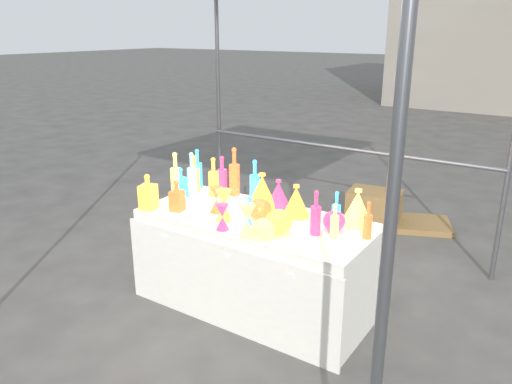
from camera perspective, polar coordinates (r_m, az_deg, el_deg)
The scene contains 33 objects.
ground at distance 4.11m, azimuth 0.00°, elevation -12.69°, with size 80.00×80.00×0.00m, color slate.
display_table at distance 3.92m, azimuth -0.08°, elevation -8.05°, with size 1.84×0.83×0.75m.
cardboard_box_closed at distance 5.70m, azimuth 13.31°, elevation -1.85°, with size 0.56×0.41×0.41m, color #997545.
cardboard_box_flat at distance 5.85m, azimuth 17.67°, elevation -3.50°, with size 0.76×0.54×0.07m, color #997545.
bottle_0 at distance 4.22m, azimuth -4.87°, elevation 1.74°, with size 0.09×0.09×0.34m, color red, non-canonical shape.
bottle_1 at distance 4.47m, azimuth -6.70°, elevation 2.71°, with size 0.08×0.08×0.35m, color green, non-canonical shape.
bottle_2 at distance 4.23m, azimuth -2.49°, elevation 2.38°, with size 0.09×0.09×0.41m, color orange, non-canonical shape.
bottle_3 at distance 4.32m, azimuth -3.88°, elevation 2.05°, with size 0.08×0.08×0.32m, color #1C3EA5, non-canonical shape.
bottle_4 at distance 4.26m, azimuth -9.16°, elevation 2.03°, with size 0.09×0.09×0.38m, color #156983, non-canonical shape.
bottle_5 at distance 4.23m, azimuth -7.33°, elevation 2.02°, with size 0.08×0.08×0.38m, color #BD2568, non-canonical shape.
bottle_6 at distance 4.34m, azimuth -7.04°, elevation 2.08°, with size 0.08×0.08×0.33m, color red, non-canonical shape.
bottle_7 at distance 4.07m, azimuth -0.14°, elevation 1.30°, with size 0.08×0.08×0.35m, color green, non-canonical shape.
decanter_0 at distance 4.00m, azimuth -12.25°, elevation 0.06°, with size 0.12×0.12×0.28m, color red, non-canonical shape.
decanter_1 at distance 3.93m, azimuth -9.03°, elevation -0.37°, with size 0.10×0.10×0.25m, color orange, non-canonical shape.
decanter_2 at distance 4.26m, azimuth -8.63°, elevation 1.17°, with size 0.10×0.10×0.25m, color green, non-canonical shape.
hourglass_0 at distance 3.86m, azimuth -4.56°, elevation -0.87°, with size 0.10×0.10×0.20m, color orange, non-canonical shape.
hourglass_1 at distance 3.53m, azimuth -3.87°, elevation -2.88°, with size 0.09×0.09×0.19m, color #1C3EA5, non-canonical shape.
hourglass_2 at distance 3.40m, azimuth -1.00°, elevation -3.31°, with size 0.11×0.11×0.22m, color #156983, non-canonical shape.
hourglass_3 at distance 3.59m, azimuth -1.51°, elevation -2.41°, with size 0.10×0.10×0.19m, color #BD2568, non-canonical shape.
hourglass_4 at distance 3.69m, azimuth -3.70°, elevation -1.51°, with size 0.12×0.12×0.24m, color red, non-canonical shape.
hourglass_5 at distance 3.61m, azimuth -1.06°, elevation -2.28°, with size 0.09×0.09×0.19m, color green, non-canonical shape.
globe_0 at distance 3.47m, azimuth 2.62°, elevation -3.56°, with size 0.19×0.19×0.15m, color red, non-canonical shape.
globe_1 at distance 3.39m, azimuth 0.82°, elevation -4.32°, with size 0.16×0.16×0.13m, color #156983, non-canonical shape.
globe_2 at distance 3.72m, azimuth 0.45°, elevation -2.08°, with size 0.18×0.18×0.14m, color orange, non-canonical shape.
globe_3 at distance 3.55m, azimuth 8.93°, elevation -3.40°, with size 0.16×0.16×0.13m, color #1C3EA5, non-canonical shape.
lampshade_0 at distance 3.77m, azimuth 4.60°, elevation -0.98°, with size 0.21×0.21×0.25m, color #CEE22F, non-canonical shape.
lampshade_1 at distance 3.91m, azimuth 0.70°, elevation 0.11°, with size 0.25×0.25×0.29m, color #CEE22F, non-canonical shape.
lampshade_2 at distance 3.95m, azimuth 2.58°, elevation -0.18°, with size 0.19×0.19×0.23m, color #1C3EA5, non-canonical shape.
lampshade_3 at distance 3.67m, azimuth 11.51°, elevation -1.69°, with size 0.23×0.23×0.27m, color #156983, non-canonical shape.
bottle_8 at distance 3.56m, azimuth 9.15°, elevation -2.07°, with size 0.06×0.06×0.28m, color green, non-canonical shape.
bottle_9 at distance 3.44m, azimuth 12.67°, elevation -3.14°, with size 0.06×0.06×0.26m, color orange, non-canonical shape.
bottle_10 at distance 3.44m, azimuth 6.85°, elevation -2.36°, with size 0.07×0.07×0.32m, color #1C3EA5, non-canonical shape.
bottle_11 at distance 3.41m, azimuth 8.98°, elevation -3.26°, with size 0.06×0.06×0.25m, color #156983, non-canonical shape.
Camera 1 is at (1.95, -2.94, 2.11)m, focal length 35.00 mm.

